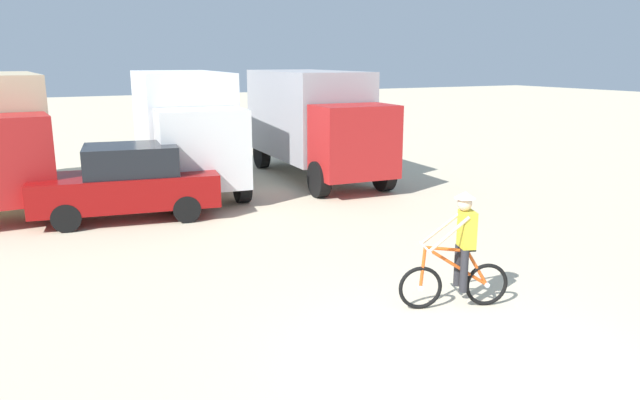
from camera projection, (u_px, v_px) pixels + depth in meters
ground_plane at (460, 359)px, 7.64m from camera, size 120.00×120.00×0.00m
box_truck_avon_van at (184, 123)px, 17.67m from camera, size 2.99×6.94×3.35m
box_truck_grey_hauler at (314, 119)px, 18.97m from camera, size 2.72×6.86×3.35m
sedan_parked at (128, 182)px, 14.17m from camera, size 4.42×2.40×1.76m
cyclist_orange_shirt at (459, 255)px, 9.06m from camera, size 1.65×0.73×1.82m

